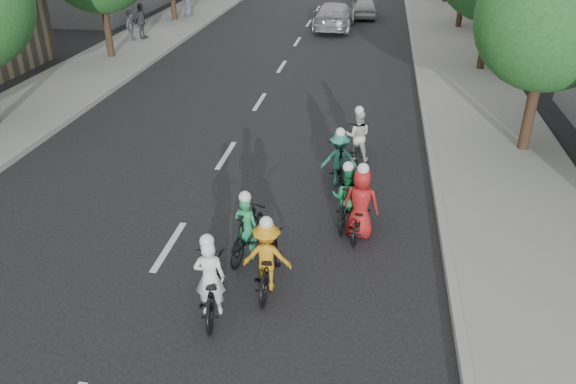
% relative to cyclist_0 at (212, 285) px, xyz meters
% --- Properties ---
extents(ground, '(120.00, 120.00, 0.00)m').
position_rel_cyclist_0_xyz_m(ground, '(-1.56, 1.91, -0.57)').
color(ground, black).
rests_on(ground, ground).
extents(sidewalk_left, '(4.00, 80.00, 0.15)m').
position_rel_cyclist_0_xyz_m(sidewalk_left, '(-9.56, 11.91, -0.49)').
color(sidewalk_left, gray).
rests_on(sidewalk_left, ground).
extents(curb_left, '(0.18, 80.00, 0.18)m').
position_rel_cyclist_0_xyz_m(curb_left, '(-7.61, 11.91, -0.48)').
color(curb_left, '#999993').
rests_on(curb_left, ground).
extents(sidewalk_right, '(4.00, 80.00, 0.15)m').
position_rel_cyclist_0_xyz_m(sidewalk_right, '(6.44, 11.91, -0.49)').
color(sidewalk_right, gray).
rests_on(sidewalk_right, ground).
extents(curb_right, '(0.18, 80.00, 0.18)m').
position_rel_cyclist_0_xyz_m(curb_right, '(4.49, 11.91, -0.48)').
color(curb_right, '#999993').
rests_on(curb_right, ground).
extents(tree_r_0, '(4.00, 4.00, 5.97)m').
position_rel_cyclist_0_xyz_m(tree_r_0, '(7.24, 8.51, 3.40)').
color(tree_r_0, black).
rests_on(tree_r_0, ground).
extents(cyclist_0, '(0.98, 2.00, 1.69)m').
position_rel_cyclist_0_xyz_m(cyclist_0, '(0.00, 0.00, 0.00)').
color(cyclist_0, black).
rests_on(cyclist_0, ground).
extents(cyclist_1, '(1.04, 1.93, 1.62)m').
position_rel_cyclist_0_xyz_m(cyclist_1, '(1.91, 5.59, 0.07)').
color(cyclist_1, black).
rests_on(cyclist_1, ground).
extents(cyclist_2, '(0.97, 1.99, 1.62)m').
position_rel_cyclist_0_xyz_m(cyclist_2, '(0.88, 0.87, 0.03)').
color(cyclist_2, black).
rests_on(cyclist_2, ground).
extents(cyclist_3, '(0.74, 1.74, 1.65)m').
position_rel_cyclist_0_xyz_m(cyclist_3, '(2.32, 7.30, 0.01)').
color(cyclist_3, black).
rests_on(cyclist_3, ground).
extents(cyclist_4, '(0.84, 1.88, 1.58)m').
position_rel_cyclist_0_xyz_m(cyclist_4, '(0.24, 1.89, 0.02)').
color(cyclist_4, black).
rests_on(cyclist_4, ground).
extents(cyclist_5, '(0.88, 1.79, 1.81)m').
position_rel_cyclist_0_xyz_m(cyclist_5, '(2.58, 3.12, 0.06)').
color(cyclist_5, black).
rests_on(cyclist_5, ground).
extents(cyclist_6, '(0.78, 1.87, 1.64)m').
position_rel_cyclist_0_xyz_m(cyclist_6, '(2.24, 3.51, 0.06)').
color(cyclist_6, black).
rests_on(cyclist_6, ground).
extents(follow_car_lead, '(2.26, 5.21, 1.49)m').
position_rel_cyclist_0_xyz_m(follow_car_lead, '(0.10, 25.49, 0.18)').
color(follow_car_lead, '#B4B4B9').
rests_on(follow_car_lead, ground).
extents(follow_car_trail, '(1.72, 3.78, 1.26)m').
position_rel_cyclist_0_xyz_m(follow_car_trail, '(1.67, 29.38, 0.06)').
color(follow_car_trail, silver).
rests_on(follow_car_trail, ground).
extents(spectator_0, '(0.69, 1.09, 1.61)m').
position_rel_cyclist_0_xyz_m(spectator_0, '(-10.04, 20.21, 0.39)').
color(spectator_0, '#464550').
rests_on(spectator_0, sidewalk_left).
extents(spectator_1, '(0.70, 1.14, 1.81)m').
position_rel_cyclist_0_xyz_m(spectator_1, '(-9.71, 20.71, 0.49)').
color(spectator_1, '#484753').
rests_on(spectator_1, sidewalk_left).
extents(spectator_2, '(0.71, 0.86, 1.50)m').
position_rel_cyclist_0_xyz_m(spectator_2, '(-9.27, 27.20, 0.33)').
color(spectator_2, '#545361').
rests_on(spectator_2, sidewalk_left).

